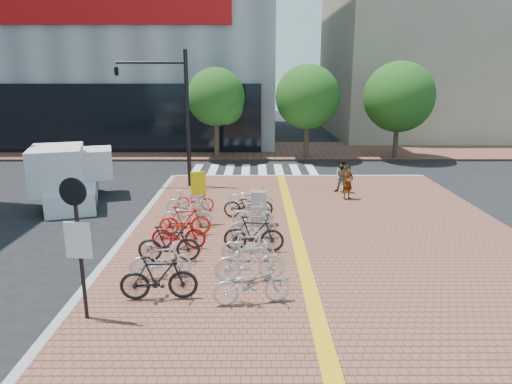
{
  "coord_description": "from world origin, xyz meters",
  "views": [
    {
      "loc": [
        0.54,
        -12.91,
        5.66
      ],
      "look_at": [
        0.59,
        3.88,
        1.3
      ],
      "focal_mm": 32.0,
      "sensor_mm": 36.0,
      "label": 1
    }
  ],
  "objects_px": {
    "utility_box": "(259,208)",
    "bike_3": "(178,233)",
    "bike_10": "(248,246)",
    "bike_15": "(251,198)",
    "pedestrian_b": "(342,177)",
    "traffic_light_pole": "(155,94)",
    "box_truck": "(72,176)",
    "yellow_sign": "(199,188)",
    "bike_1": "(161,261)",
    "bike_9": "(250,261)",
    "bike_6": "(187,203)",
    "bike_4": "(185,221)",
    "bike_5": "(187,215)",
    "bike_2": "(169,244)",
    "bike_12": "(253,225)",
    "notice_sign": "(78,232)",
    "bike_14": "(248,204)",
    "pedestrian_a": "(348,182)",
    "bike_0": "(159,278)",
    "bike_7": "(195,200)",
    "bike_8": "(252,284)",
    "bike_11": "(254,234)",
    "bike_13": "(253,214)"
  },
  "relations": [
    {
      "from": "bike_2",
      "to": "bike_6",
      "type": "height_order",
      "value": "bike_2"
    },
    {
      "from": "bike_2",
      "to": "bike_4",
      "type": "bearing_deg",
      "value": -5.66
    },
    {
      "from": "bike_6",
      "to": "bike_10",
      "type": "relative_size",
      "value": 1.09
    },
    {
      "from": "bike_1",
      "to": "utility_box",
      "type": "bearing_deg",
      "value": -40.72
    },
    {
      "from": "bike_15",
      "to": "pedestrian_b",
      "type": "distance_m",
      "value": 5.15
    },
    {
      "from": "bike_1",
      "to": "yellow_sign",
      "type": "height_order",
      "value": "yellow_sign"
    },
    {
      "from": "bike_10",
      "to": "box_truck",
      "type": "xyz_separation_m",
      "value": [
        -7.89,
        6.82,
        0.63
      ]
    },
    {
      "from": "bike_8",
      "to": "box_truck",
      "type": "relative_size",
      "value": 0.39
    },
    {
      "from": "bike_10",
      "to": "traffic_light_pole",
      "type": "relative_size",
      "value": 0.24
    },
    {
      "from": "bike_13",
      "to": "yellow_sign",
      "type": "xyz_separation_m",
      "value": [
        -2.0,
        0.31,
        0.92
      ]
    },
    {
      "from": "bike_8",
      "to": "box_truck",
      "type": "xyz_separation_m",
      "value": [
        -8.03,
        9.45,
        0.6
      ]
    },
    {
      "from": "bike_0",
      "to": "utility_box",
      "type": "xyz_separation_m",
      "value": [
        2.55,
        5.92,
        0.06
      ]
    },
    {
      "from": "bike_4",
      "to": "yellow_sign",
      "type": "xyz_separation_m",
      "value": [
        0.37,
        1.27,
        0.86
      ]
    },
    {
      "from": "bike_1",
      "to": "utility_box",
      "type": "distance_m",
      "value": 5.43
    },
    {
      "from": "notice_sign",
      "to": "bike_14",
      "type": "bearing_deg",
      "value": 64.8
    },
    {
      "from": "bike_6",
      "to": "box_truck",
      "type": "distance_m",
      "value": 5.88
    },
    {
      "from": "bike_12",
      "to": "bike_9",
      "type": "bearing_deg",
      "value": 171.12
    },
    {
      "from": "bike_4",
      "to": "bike_5",
      "type": "bearing_deg",
      "value": -3.08
    },
    {
      "from": "bike_6",
      "to": "bike_11",
      "type": "relative_size",
      "value": 0.9
    },
    {
      "from": "bike_1",
      "to": "traffic_light_pole",
      "type": "height_order",
      "value": "traffic_light_pole"
    },
    {
      "from": "bike_7",
      "to": "traffic_light_pole",
      "type": "bearing_deg",
      "value": 41.02
    },
    {
      "from": "bike_3",
      "to": "bike_10",
      "type": "bearing_deg",
      "value": -114.72
    },
    {
      "from": "bike_2",
      "to": "traffic_light_pole",
      "type": "bearing_deg",
      "value": 10.78
    },
    {
      "from": "bike_10",
      "to": "bike_11",
      "type": "relative_size",
      "value": 0.83
    },
    {
      "from": "bike_4",
      "to": "bike_2",
      "type": "bearing_deg",
      "value": 170.71
    },
    {
      "from": "bike_8",
      "to": "bike_3",
      "type": "bearing_deg",
      "value": 23.27
    },
    {
      "from": "bike_6",
      "to": "utility_box",
      "type": "distance_m",
      "value": 3.04
    },
    {
      "from": "bike_12",
      "to": "traffic_light_pole",
      "type": "distance_m",
      "value": 9.92
    },
    {
      "from": "bike_0",
      "to": "bike_8",
      "type": "bearing_deg",
      "value": -98.99
    },
    {
      "from": "pedestrian_a",
      "to": "utility_box",
      "type": "height_order",
      "value": "pedestrian_a"
    },
    {
      "from": "bike_3",
      "to": "traffic_light_pole",
      "type": "distance_m",
      "value": 9.79
    },
    {
      "from": "notice_sign",
      "to": "bike_4",
      "type": "bearing_deg",
      "value": 75.47
    },
    {
      "from": "bike_14",
      "to": "notice_sign",
      "type": "height_order",
      "value": "notice_sign"
    },
    {
      "from": "bike_9",
      "to": "traffic_light_pole",
      "type": "bearing_deg",
      "value": 15.55
    },
    {
      "from": "bike_8",
      "to": "yellow_sign",
      "type": "bearing_deg",
      "value": 8.01
    },
    {
      "from": "bike_15",
      "to": "yellow_sign",
      "type": "bearing_deg",
      "value": 140.61
    },
    {
      "from": "utility_box",
      "to": "bike_3",
      "type": "bearing_deg",
      "value": -136.44
    },
    {
      "from": "bike_3",
      "to": "bike_7",
      "type": "xyz_separation_m",
      "value": [
        -0.01,
        4.4,
        -0.11
      ]
    },
    {
      "from": "bike_3",
      "to": "bike_11",
      "type": "xyz_separation_m",
      "value": [
        2.43,
        -0.22,
        0.06
      ]
    },
    {
      "from": "pedestrian_a",
      "to": "bike_5",
      "type": "bearing_deg",
      "value": 173.86
    },
    {
      "from": "bike_14",
      "to": "yellow_sign",
      "type": "xyz_separation_m",
      "value": [
        -1.82,
        -0.87,
        0.89
      ]
    },
    {
      "from": "bike_3",
      "to": "utility_box",
      "type": "xyz_separation_m",
      "value": [
        2.61,
        2.49,
        0.11
      ]
    },
    {
      "from": "pedestrian_a",
      "to": "traffic_light_pole",
      "type": "xyz_separation_m",
      "value": [
        -9.02,
        2.55,
        3.8
      ]
    },
    {
      "from": "bike_6",
      "to": "bike_15",
      "type": "bearing_deg",
      "value": -66.67
    },
    {
      "from": "traffic_light_pole",
      "to": "box_truck",
      "type": "distance_m",
      "value": 5.54
    },
    {
      "from": "notice_sign",
      "to": "bike_9",
      "type": "bearing_deg",
      "value": 27.67
    },
    {
      "from": "bike_8",
      "to": "bike_14",
      "type": "height_order",
      "value": "bike_14"
    },
    {
      "from": "bike_1",
      "to": "notice_sign",
      "type": "relative_size",
      "value": 0.51
    },
    {
      "from": "bike_1",
      "to": "bike_9",
      "type": "distance_m",
      "value": 2.48
    },
    {
      "from": "bike_11",
      "to": "bike_9",
      "type": "bearing_deg",
      "value": -176.79
    }
  ]
}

